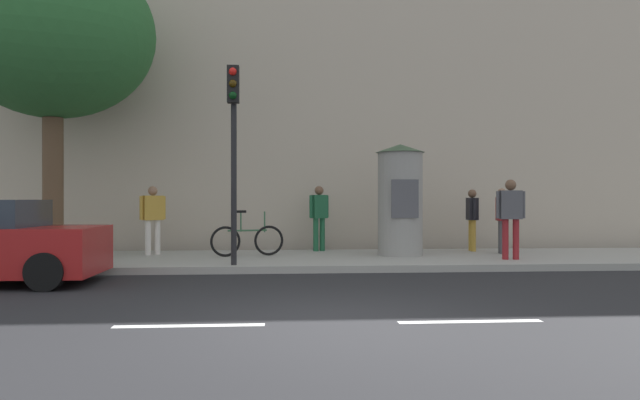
{
  "coord_description": "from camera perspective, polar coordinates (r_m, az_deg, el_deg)",
  "views": [
    {
      "loc": [
        -0.7,
        -7.43,
        1.53
      ],
      "look_at": [
        0.0,
        2.0,
        1.5
      ],
      "focal_mm": 34.58,
      "sensor_mm": 36.0,
      "label": 1
    }
  ],
  "objects": [
    {
      "name": "building_backdrop",
      "position": [
        19.87,
        -2.18,
        11.97
      ],
      "size": [
        36.0,
        5.0,
        11.18
      ],
      "primitive_type": "cube",
      "color": "#B7A893",
      "rests_on": "ground_plane"
    },
    {
      "name": "pedestrian_in_dark_shirt",
      "position": [
        15.53,
        -15.22,
        -1.27
      ],
      "size": [
        0.56,
        0.47,
        1.67
      ],
      "color": "silver",
      "rests_on": "sidewalk_curb"
    },
    {
      "name": "lane_markings",
      "position": [
        7.62,
        1.12,
        -11.36
      ],
      "size": [
        25.8,
        0.16,
        0.01
      ],
      "color": "silver",
      "rests_on": "ground_plane"
    },
    {
      "name": "pedestrian_in_red_top",
      "position": [
        15.95,
        16.48,
        -1.37
      ],
      "size": [
        0.32,
        0.6,
        1.62
      ],
      "color": "#4C4C51",
      "rests_on": "sidewalk_curb"
    },
    {
      "name": "poster_column",
      "position": [
        14.98,
        7.43,
        0.1
      ],
      "size": [
        1.18,
        1.18,
        2.68
      ],
      "color": "gray",
      "rests_on": "sidewalk_curb"
    },
    {
      "name": "sidewalk_curb",
      "position": [
        14.52,
        -1.46,
        -5.57
      ],
      "size": [
        36.0,
        4.0,
        0.15
      ],
      "primitive_type": "cube",
      "color": "#9E9B93",
      "rests_on": "ground_plane"
    },
    {
      "name": "street_tree",
      "position": [
        15.99,
        -23.49,
        13.92
      ],
      "size": [
        4.64,
        4.64,
        7.18
      ],
      "color": "brown",
      "rests_on": "sidewalk_curb"
    },
    {
      "name": "bicycle_leaning",
      "position": [
        14.75,
        -6.74,
        -3.67
      ],
      "size": [
        1.73,
        0.51,
        1.09
      ],
      "color": "black",
      "rests_on": "sidewalk_curb"
    },
    {
      "name": "pedestrian_with_bag",
      "position": [
        14.47,
        17.23,
        -1.05
      ],
      "size": [
        0.65,
        0.29,
        1.8
      ],
      "color": "maroon",
      "rests_on": "sidewalk_curb"
    },
    {
      "name": "pedestrian_in_light_jacket",
      "position": [
        16.03,
        -0.09,
        -1.22
      ],
      "size": [
        0.52,
        0.4,
        1.69
      ],
      "color": "#1E5938",
      "rests_on": "sidewalk_curb"
    },
    {
      "name": "pedestrian_with_backpack",
      "position": [
        16.51,
        13.91,
        -1.38
      ],
      "size": [
        0.26,
        0.58,
        1.61
      ],
      "color": "#B78C33",
      "rests_on": "sidewalk_curb"
    },
    {
      "name": "ground_plane",
      "position": [
        7.62,
        1.12,
        -11.39
      ],
      "size": [
        80.0,
        80.0,
        0.0
      ],
      "primitive_type": "plane",
      "color": "#232326"
    },
    {
      "name": "traffic_light",
      "position": [
        12.77,
        -8.02,
        6.34
      ],
      "size": [
        0.24,
        0.45,
        4.07
      ],
      "color": "black",
      "rests_on": "sidewalk_curb"
    }
  ]
}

